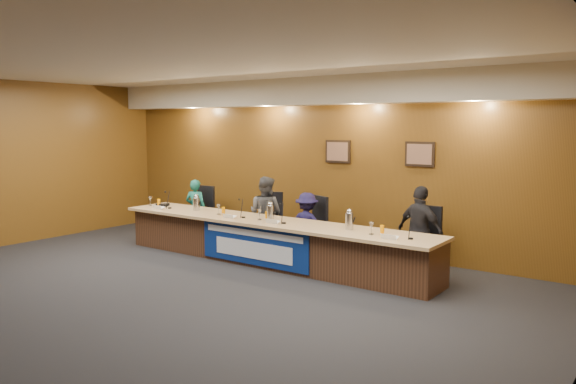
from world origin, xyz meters
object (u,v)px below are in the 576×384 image
object	(u,v)px
banner	(253,245)
panelist_c	(307,225)
office_chair_a	(199,215)
carafe_mid	(270,213)
office_chair_d	(422,245)
office_chair_c	(310,230)
speakerphone	(163,205)
panelist_d	(420,231)
panelist_b	(266,214)
carafe_left	(196,204)
office_chair_b	(269,224)
carafe_right	(349,221)
dais_body	(269,243)
panelist_a	(196,209)

from	to	relation	value
banner	panelist_c	xyz separation A→B (m)	(0.29, 1.13, 0.20)
office_chair_a	carafe_mid	world-z (taller)	carafe_mid
office_chair_d	panelist_c	bearing A→B (deg)	-174.63
office_chair_c	speakerphone	xyz separation A→B (m)	(-2.92, -0.82, 0.30)
panelist_c	panelist_d	xyz separation A→B (m)	(2.11, 0.00, 0.13)
panelist_b	speakerphone	size ratio (longest dim) A/B	4.35
panelist_d	carafe_left	bearing A→B (deg)	25.51
panelist_c	office_chair_a	bearing A→B (deg)	-13.03
panelist_c	office_chair_c	xyz separation A→B (m)	(0.00, 0.10, -0.10)
office_chair_b	carafe_mid	distance (m)	1.20
office_chair_c	office_chair_d	bearing A→B (deg)	21.67
panelist_c	carafe_right	xyz separation A→B (m)	(1.26, -0.71, 0.30)
banner	carafe_left	xyz separation A→B (m)	(-1.72, 0.42, 0.49)
dais_body	panelist_c	bearing A→B (deg)	67.87
carafe_left	speakerphone	distance (m)	0.91
office_chair_c	office_chair_d	world-z (taller)	same
panelist_b	office_chair_b	size ratio (longest dim) A/B	2.90
office_chair_b	carafe_right	world-z (taller)	carafe_right
speakerphone	panelist_c	bearing A→B (deg)	13.84
carafe_right	office_chair_c	bearing A→B (deg)	147.37
carafe_right	office_chair_d	bearing A→B (deg)	43.60
office_chair_c	carafe_left	bearing A→B (deg)	-136.29
panelist_c	office_chair_a	world-z (taller)	panelist_c
panelist_b	speakerphone	xyz separation A→B (m)	(-1.99, -0.72, 0.08)
office_chair_a	carafe_right	bearing A→B (deg)	-13.88
office_chair_b	panelist_a	bearing A→B (deg)	161.51
office_chair_d	carafe_right	world-z (taller)	carafe_right
panelist_c	dais_body	bearing A→B (deg)	56.92
panelist_d	carafe_right	bearing A→B (deg)	55.53
banner	office_chair_b	bearing A→B (deg)	117.41
banner	panelist_c	distance (m)	1.19
banner	office_chair_a	world-z (taller)	banner
carafe_mid	panelist_a	bearing A→B (deg)	163.12
panelist_c	office_chair_b	size ratio (longest dim) A/B	2.41
banner	office_chair_d	distance (m)	2.70
speakerphone	dais_body	bearing A→B (deg)	0.04
office_chair_b	speakerphone	distance (m)	2.17
dais_body	carafe_right	distance (m)	1.64
panelist_d	office_chair_a	world-z (taller)	panelist_d
panelist_a	dais_body	bearing A→B (deg)	146.75
panelist_b	office_chair_a	size ratio (longest dim) A/B	2.90
panelist_d	office_chair_b	distance (m)	3.05
panelist_c	speakerphone	world-z (taller)	panelist_c
panelist_d	office_chair_b	xyz separation A→B (m)	(-3.04, 0.10, -0.23)
dais_body	office_chair_a	size ratio (longest dim) A/B	12.50
panelist_d	office_chair_c	bearing A→B (deg)	12.98
panelist_a	carafe_mid	distance (m)	2.67
office_chair_c	speakerphone	size ratio (longest dim) A/B	1.50
banner	panelist_d	size ratio (longest dim) A/B	1.56
office_chair_a	office_chair_c	distance (m)	2.76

